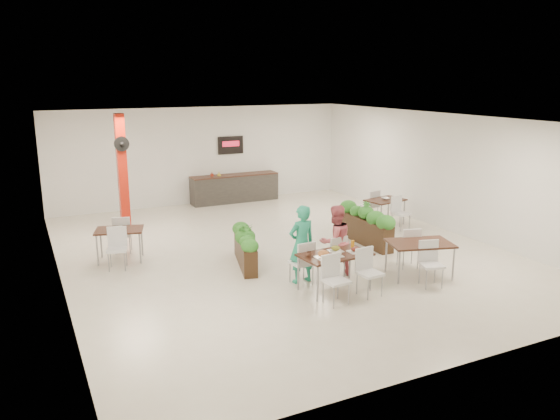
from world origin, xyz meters
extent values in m
plane|color=beige|center=(0.00, 0.00, 0.00)|extent=(12.00, 12.00, 0.00)
cube|color=white|center=(0.00, 6.00, 1.60)|extent=(10.00, 0.10, 3.20)
cube|color=white|center=(0.00, -6.00, 1.60)|extent=(10.00, 0.10, 3.20)
cube|color=white|center=(-5.00, 0.00, 1.60)|extent=(0.10, 12.00, 3.20)
cube|color=white|center=(5.00, 0.00, 1.60)|extent=(0.10, 12.00, 3.20)
cube|color=white|center=(0.00, 0.00, 3.20)|extent=(10.00, 12.00, 0.04)
cube|color=#A81A0B|center=(-3.00, 3.80, 1.60)|extent=(0.25, 0.25, 3.20)
cylinder|color=black|center=(-3.00, 3.62, 2.40)|extent=(0.40, 0.06, 0.40)
sphere|color=black|center=(-3.00, 3.58, 2.40)|extent=(0.12, 0.12, 0.12)
cube|color=#292625|center=(1.00, 5.65, 0.45)|extent=(3.00, 0.60, 0.90)
cube|color=black|center=(1.00, 5.65, 0.92)|extent=(3.00, 0.62, 0.04)
cube|color=black|center=(1.00, 5.96, 1.90)|extent=(0.90, 0.04, 0.60)
cube|color=red|center=(1.00, 5.93, 1.95)|extent=(0.60, 0.02, 0.18)
imported|color=#A22E1B|center=(0.20, 5.65, 1.04)|extent=(0.09, 0.09, 0.19)
imported|color=gold|center=(0.45, 5.65, 1.02)|extent=(0.13, 0.13, 0.17)
cube|color=black|center=(-0.11, -2.64, 0.73)|extent=(1.46, 0.91, 0.04)
cylinder|color=gray|center=(-0.72, -3.03, 0.35)|extent=(0.04, 0.04, 0.71)
cylinder|color=gray|center=(0.55, -2.93, 0.35)|extent=(0.04, 0.04, 0.71)
cylinder|color=gray|center=(-0.78, -2.35, 0.35)|extent=(0.04, 0.04, 0.71)
cylinder|color=gray|center=(0.50, -2.25, 0.35)|extent=(0.04, 0.04, 0.71)
cube|color=white|center=(-0.56, -2.07, 0.45)|extent=(0.45, 0.45, 0.05)
cube|color=white|center=(-0.54, -2.26, 0.70)|extent=(0.42, 0.07, 0.45)
cylinder|color=gray|center=(-0.40, -1.89, 0.21)|extent=(0.02, 0.02, 0.43)
cylinder|color=gray|center=(-0.74, -1.91, 0.21)|extent=(0.02, 0.02, 0.43)
cylinder|color=gray|center=(-0.37, -2.23, 0.21)|extent=(0.02, 0.02, 0.43)
cylinder|color=gray|center=(-0.71, -2.25, 0.21)|extent=(0.02, 0.02, 0.43)
cube|color=white|center=(0.24, -2.01, 0.45)|extent=(0.45, 0.45, 0.05)
cube|color=white|center=(0.26, -2.20, 0.70)|extent=(0.42, 0.07, 0.45)
cylinder|color=gray|center=(0.40, -1.83, 0.21)|extent=(0.02, 0.02, 0.43)
cylinder|color=gray|center=(0.06, -1.85, 0.21)|extent=(0.02, 0.02, 0.43)
cylinder|color=gray|center=(0.42, -2.17, 0.21)|extent=(0.02, 0.02, 0.43)
cylinder|color=gray|center=(0.08, -2.19, 0.21)|extent=(0.02, 0.02, 0.43)
cube|color=white|center=(-0.46, -3.27, 0.45)|extent=(0.45, 0.45, 0.05)
cube|color=white|center=(-0.48, -3.08, 0.70)|extent=(0.42, 0.07, 0.45)
cylinder|color=gray|center=(-0.62, -3.45, 0.21)|extent=(0.02, 0.02, 0.43)
cylinder|color=gray|center=(-0.28, -3.42, 0.21)|extent=(0.02, 0.02, 0.43)
cylinder|color=gray|center=(-0.65, -3.11, 0.21)|extent=(0.02, 0.02, 0.43)
cylinder|color=gray|center=(-0.31, -3.08, 0.21)|extent=(0.02, 0.02, 0.43)
cube|color=white|center=(0.33, -3.21, 0.45)|extent=(0.45, 0.45, 0.05)
cube|color=white|center=(0.32, -3.02, 0.70)|extent=(0.42, 0.07, 0.45)
cylinder|color=gray|center=(0.18, -3.39, 0.21)|extent=(0.02, 0.02, 0.43)
cylinder|color=gray|center=(0.52, -3.36, 0.21)|extent=(0.02, 0.02, 0.43)
cylinder|color=gray|center=(0.15, -3.05, 0.21)|extent=(0.02, 0.02, 0.43)
cylinder|color=gray|center=(0.49, -3.02, 0.21)|extent=(0.02, 0.02, 0.43)
cube|color=white|center=(-0.45, -2.76, 0.76)|extent=(0.32, 0.32, 0.01)
ellipsoid|color=#9A4E26|center=(-0.45, -2.76, 0.83)|extent=(0.22, 0.22, 0.13)
cube|color=white|center=(-0.02, -2.51, 0.76)|extent=(0.28, 0.28, 0.01)
ellipsoid|color=orange|center=(-0.02, -2.51, 0.82)|extent=(0.18, 0.18, 0.11)
cube|color=white|center=(0.30, -2.73, 0.76)|extent=(0.28, 0.28, 0.01)
ellipsoid|color=#46130E|center=(0.30, -2.73, 0.81)|extent=(0.16, 0.16, 0.10)
cube|color=white|center=(-0.15, -2.82, 0.76)|extent=(0.19, 0.19, 0.01)
ellipsoid|color=white|center=(-0.15, -2.82, 0.80)|extent=(0.12, 0.12, 0.07)
cylinder|color=orange|center=(0.42, -2.45, 0.82)|extent=(0.07, 0.07, 0.15)
imported|color=#553124|center=(-0.67, -2.58, 0.80)|extent=(0.12, 0.12, 0.10)
imported|color=#239A75|center=(-0.51, -1.99, 0.82)|extent=(0.63, 0.44, 1.64)
imported|color=#DB616D|center=(0.29, -1.99, 0.78)|extent=(0.80, 0.64, 1.55)
cube|color=black|center=(-1.16, -0.52, 0.30)|extent=(0.73, 1.79, 0.59)
ellipsoid|color=#20601B|center=(-1.34, -1.24, 0.71)|extent=(0.40, 0.40, 0.32)
ellipsoid|color=#20601B|center=(-1.25, -0.88, 0.71)|extent=(0.40, 0.40, 0.32)
ellipsoid|color=#20601B|center=(-1.16, -0.52, 0.71)|extent=(0.40, 0.40, 0.32)
ellipsoid|color=#20601B|center=(-1.07, -0.17, 0.71)|extent=(0.40, 0.40, 0.32)
ellipsoid|color=#20601B|center=(-0.97, 0.19, 0.71)|extent=(0.40, 0.40, 0.32)
imported|color=#20601B|center=(-1.16, -0.52, 0.78)|extent=(0.35, 0.30, 0.38)
cube|color=black|center=(2.23, -0.32, 0.33)|extent=(0.36, 1.99, 0.66)
ellipsoid|color=#20601B|center=(2.22, -1.16, 0.78)|extent=(0.40, 0.40, 0.32)
ellipsoid|color=#20601B|center=(2.22, -0.74, 0.78)|extent=(0.40, 0.40, 0.32)
ellipsoid|color=#20601B|center=(2.23, -0.32, 0.78)|extent=(0.40, 0.40, 0.32)
ellipsoid|color=#20601B|center=(2.24, 0.10, 0.78)|extent=(0.40, 0.40, 0.32)
ellipsoid|color=#20601B|center=(2.24, 0.53, 0.78)|extent=(0.40, 0.40, 0.32)
imported|color=#20601B|center=(2.23, -0.32, 0.88)|extent=(0.24, 0.24, 0.43)
cube|color=black|center=(-3.63, 1.06, 0.73)|extent=(1.21, 0.97, 0.04)
cylinder|color=gray|center=(-4.16, 0.91, 0.35)|extent=(0.04, 0.04, 0.71)
cylinder|color=gray|center=(-3.26, 0.65, 0.35)|extent=(0.04, 0.04, 0.71)
cylinder|color=gray|center=(-4.00, 1.47, 0.35)|extent=(0.04, 0.04, 0.71)
cylinder|color=gray|center=(-3.10, 1.21, 0.35)|extent=(0.04, 0.04, 0.71)
cube|color=white|center=(-3.46, 1.64, 0.45)|extent=(0.52, 0.52, 0.05)
cube|color=white|center=(-3.51, 1.45, 0.70)|extent=(0.41, 0.16, 0.45)
cylinder|color=gray|center=(-3.25, 1.75, 0.21)|extent=(0.02, 0.02, 0.43)
cylinder|color=gray|center=(-3.58, 1.85, 0.21)|extent=(0.02, 0.02, 0.43)
cylinder|color=gray|center=(-3.35, 1.42, 0.21)|extent=(0.02, 0.02, 0.43)
cylinder|color=gray|center=(-3.67, 1.52, 0.21)|extent=(0.02, 0.02, 0.43)
cube|color=white|center=(-3.80, 0.48, 0.45)|extent=(0.52, 0.52, 0.05)
cube|color=white|center=(-3.74, 0.67, 0.70)|extent=(0.41, 0.16, 0.45)
cylinder|color=gray|center=(-4.01, 0.37, 0.21)|extent=(0.02, 0.02, 0.43)
cylinder|color=gray|center=(-3.68, 0.27, 0.21)|extent=(0.02, 0.02, 0.43)
cylinder|color=gray|center=(-3.91, 0.69, 0.21)|extent=(0.02, 0.02, 0.43)
cylinder|color=gray|center=(-3.58, 0.60, 0.21)|extent=(0.02, 0.02, 0.43)
imported|color=white|center=(-3.63, 1.06, 0.78)|extent=(0.22, 0.22, 0.05)
cube|color=black|center=(3.77, 0.95, 0.73)|extent=(1.20, 0.91, 0.04)
cylinder|color=gray|center=(3.36, 0.56, 0.35)|extent=(0.04, 0.04, 0.71)
cylinder|color=gray|center=(4.30, 0.75, 0.35)|extent=(0.04, 0.04, 0.71)
cylinder|color=gray|center=(3.24, 1.15, 0.35)|extent=(0.04, 0.04, 0.71)
cylinder|color=gray|center=(4.19, 1.33, 0.35)|extent=(0.04, 0.04, 0.71)
cube|color=white|center=(3.66, 1.54, 0.45)|extent=(0.49, 0.49, 0.05)
cube|color=white|center=(3.69, 1.35, 0.70)|extent=(0.42, 0.12, 0.45)
cylinder|color=gray|center=(3.79, 1.74, 0.21)|extent=(0.02, 0.02, 0.43)
cylinder|color=gray|center=(3.46, 1.67, 0.21)|extent=(0.02, 0.02, 0.43)
cylinder|color=gray|center=(3.86, 1.40, 0.21)|extent=(0.02, 0.02, 0.43)
cylinder|color=gray|center=(3.52, 1.34, 0.21)|extent=(0.02, 0.02, 0.43)
cube|color=white|center=(3.88, 0.36, 0.45)|extent=(0.49, 0.49, 0.05)
cube|color=white|center=(3.85, 0.55, 0.70)|extent=(0.42, 0.12, 0.45)
cylinder|color=gray|center=(3.75, 0.16, 0.21)|extent=(0.02, 0.02, 0.43)
cylinder|color=gray|center=(4.08, 0.23, 0.21)|extent=(0.02, 0.02, 0.43)
cylinder|color=gray|center=(3.68, 0.50, 0.21)|extent=(0.02, 0.02, 0.43)
cylinder|color=gray|center=(4.02, 0.56, 0.21)|extent=(0.02, 0.02, 0.43)
imported|color=white|center=(3.77, 0.95, 0.78)|extent=(0.22, 0.22, 0.05)
cube|color=black|center=(1.90, -2.78, 0.73)|extent=(1.50, 1.20, 0.04)
cylinder|color=gray|center=(1.23, -2.97, 0.35)|extent=(0.04, 0.04, 0.71)
cylinder|color=gray|center=(2.37, -3.30, 0.35)|extent=(0.04, 0.04, 0.71)
cylinder|color=gray|center=(1.44, -2.25, 0.35)|extent=(0.04, 0.04, 0.71)
cylinder|color=gray|center=(2.58, -2.58, 0.35)|extent=(0.04, 0.04, 0.71)
cube|color=white|center=(2.07, -2.20, 0.45)|extent=(0.52, 0.52, 0.05)
cube|color=white|center=(2.02, -2.38, 0.70)|extent=(0.41, 0.16, 0.45)
cylinder|color=gray|center=(2.28, -2.08, 0.21)|extent=(0.02, 0.02, 0.43)
cylinder|color=gray|center=(1.95, -1.99, 0.21)|extent=(0.02, 0.02, 0.43)
cylinder|color=gray|center=(2.18, -2.41, 0.21)|extent=(0.02, 0.02, 0.43)
cylinder|color=gray|center=(1.86, -2.31, 0.21)|extent=(0.02, 0.02, 0.43)
cube|color=white|center=(1.73, -3.35, 0.45)|extent=(0.52, 0.52, 0.05)
cube|color=white|center=(1.79, -3.17, 0.70)|extent=(0.41, 0.16, 0.45)
cylinder|color=gray|center=(1.52, -3.47, 0.21)|extent=(0.02, 0.02, 0.43)
cylinder|color=gray|center=(1.85, -3.56, 0.21)|extent=(0.02, 0.02, 0.43)
cylinder|color=gray|center=(1.62, -3.14, 0.21)|extent=(0.02, 0.02, 0.43)
cylinder|color=gray|center=(1.94, -3.24, 0.21)|extent=(0.02, 0.02, 0.43)
camera|label=1|loc=(-5.58, -11.38, 4.13)|focal=35.00mm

